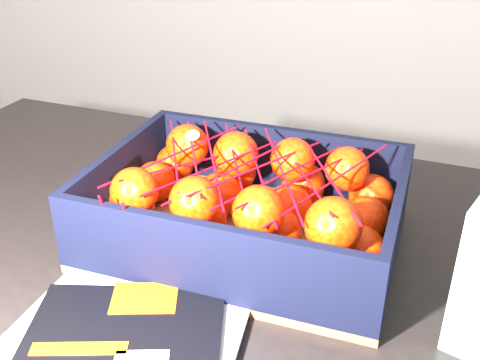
% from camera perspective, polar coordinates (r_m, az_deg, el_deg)
% --- Properties ---
extents(table, '(1.22, 0.84, 0.75)m').
position_cam_1_polar(table, '(0.86, -5.64, -11.97)').
color(table, black).
rests_on(table, ground).
extents(produce_crate, '(0.40, 0.30, 0.11)m').
position_cam_1_polar(produce_crate, '(0.79, 0.73, -3.89)').
color(produce_crate, '#946644').
rests_on(produce_crate, table).
extents(clementine_heap, '(0.38, 0.28, 0.12)m').
position_cam_1_polar(clementine_heap, '(0.78, 0.85, -2.19)').
color(clementine_heap, '#FF2A05').
rests_on(clementine_heap, produce_crate).
extents(mesh_net, '(0.33, 0.26, 0.09)m').
position_cam_1_polar(mesh_net, '(0.75, 0.05, 0.88)').
color(mesh_net, red).
rests_on(mesh_net, clementine_heap).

